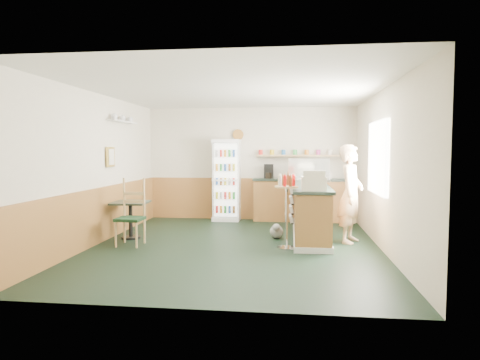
# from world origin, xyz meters

# --- Properties ---
(ground) EXTENTS (6.00, 6.00, 0.00)m
(ground) POSITION_xyz_m (0.00, 0.00, 0.00)
(ground) COLOR black
(ground) RESTS_ON ground
(room_envelope) EXTENTS (5.04, 6.02, 2.72)m
(room_envelope) POSITION_xyz_m (-0.23, 0.73, 1.52)
(room_envelope) COLOR beige
(room_envelope) RESTS_ON ground
(service_counter) EXTENTS (0.68, 3.01, 1.01)m
(service_counter) POSITION_xyz_m (1.35, 1.07, 0.46)
(service_counter) COLOR #A46935
(service_counter) RESTS_ON ground
(back_counter) EXTENTS (2.24, 0.42, 1.69)m
(back_counter) POSITION_xyz_m (1.19, 2.80, 0.55)
(back_counter) COLOR #A46935
(back_counter) RESTS_ON ground
(drinks_fridge) EXTENTS (0.64, 0.54, 1.93)m
(drinks_fridge) POSITION_xyz_m (-0.55, 2.74, 0.97)
(drinks_fridge) COLOR white
(drinks_fridge) RESTS_ON ground
(display_case) EXTENTS (0.86, 0.45, 0.49)m
(display_case) POSITION_xyz_m (1.35, 1.87, 1.25)
(display_case) COLOR silver
(display_case) RESTS_ON service_counter
(cash_register) EXTENTS (0.40, 0.42, 0.23)m
(cash_register) POSITION_xyz_m (1.35, -0.13, 1.12)
(cash_register) COLOR beige
(cash_register) RESTS_ON service_counter
(shopkeeper) EXTENTS (0.61, 0.70, 1.78)m
(shopkeeper) POSITION_xyz_m (2.05, 0.55, 0.89)
(shopkeeper) COLOR tan
(shopkeeper) RESTS_ON ground
(condiment_stand) EXTENTS (0.40, 0.40, 1.25)m
(condiment_stand) POSITION_xyz_m (0.90, -0.06, 0.84)
(condiment_stand) COLOR silver
(condiment_stand) RESTS_ON ground
(newspaper_rack) EXTENTS (0.09, 0.46, 0.73)m
(newspaper_rack) POSITION_xyz_m (0.99, 1.20, 0.59)
(newspaper_rack) COLOR black
(newspaper_rack) RESTS_ON ground
(cafe_table) EXTENTS (0.67, 0.67, 0.70)m
(cafe_table) POSITION_xyz_m (-2.05, 0.44, 0.49)
(cafe_table) COLOR black
(cafe_table) RESTS_ON ground
(cafe_chair) EXTENTS (0.45, 0.45, 1.18)m
(cafe_chair) POSITION_xyz_m (-1.83, -0.05, 0.62)
(cafe_chair) COLOR black
(cafe_chair) RESTS_ON ground
(dog_doorstop) EXTENTS (0.25, 0.33, 0.30)m
(dog_doorstop) POSITION_xyz_m (0.71, 0.74, 0.14)
(dog_doorstop) COLOR gray
(dog_doorstop) RESTS_ON ground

